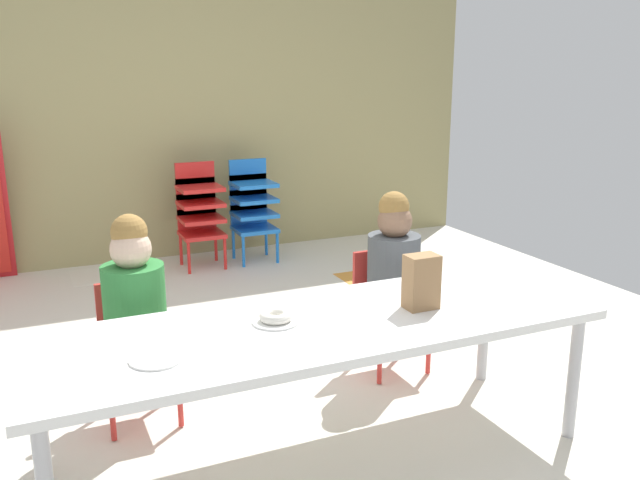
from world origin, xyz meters
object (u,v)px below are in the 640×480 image
object	(u,v)px
craft_table	(321,332)
kid_chair_blue_stack	(252,204)
seated_child_middle_seat	(393,265)
donut_powdered_on_plate	(276,316)
kid_chair_red_stack	(200,208)
paper_plate_center_table	(157,359)
paper_bag_brown	(421,282)
paper_plate_near_edge	(276,322)
seated_child_near_camera	(134,300)

from	to	relation	value
craft_table	kid_chair_blue_stack	size ratio (longest dim) A/B	2.73
seated_child_middle_seat	donut_powdered_on_plate	xyz separation A→B (m)	(-0.81, -0.52, 0.04)
donut_powdered_on_plate	kid_chair_red_stack	bearing A→B (deg)	81.59
paper_plate_center_table	seated_child_middle_seat	bearing A→B (deg)	27.59
kid_chair_red_stack	paper_plate_center_table	xyz separation A→B (m)	(-0.88, -2.89, 0.12)
craft_table	donut_powdered_on_plate	bearing A→B (deg)	159.07
seated_child_middle_seat	paper_plate_center_table	size ratio (longest dim) A/B	5.10
kid_chair_blue_stack	paper_plate_center_table	bearing A→B (deg)	-114.35
paper_bag_brown	donut_powdered_on_plate	distance (m)	0.60
craft_table	kid_chair_red_stack	bearing A→B (deg)	85.00
seated_child_middle_seat	paper_plate_near_edge	distance (m)	0.97
kid_chair_red_stack	paper_plate_near_edge	size ratio (longest dim) A/B	4.44
craft_table	paper_plate_center_table	xyz separation A→B (m)	(-0.64, -0.09, 0.05)
paper_plate_center_table	paper_plate_near_edge	bearing A→B (deg)	17.73
donut_powdered_on_plate	paper_bag_brown	bearing A→B (deg)	-8.49
kid_chair_red_stack	paper_plate_center_table	world-z (taller)	kid_chair_red_stack
seated_child_near_camera	paper_plate_center_table	xyz separation A→B (m)	(-0.04, -0.67, 0.02)
seated_child_middle_seat	kid_chair_red_stack	world-z (taller)	seated_child_middle_seat
seated_child_middle_seat	paper_plate_near_edge	xyz separation A→B (m)	(-0.81, -0.52, 0.02)
donut_powdered_on_plate	kid_chair_blue_stack	bearing A→B (deg)	73.11
seated_child_middle_seat	paper_plate_near_edge	bearing A→B (deg)	-147.33
seated_child_middle_seat	kid_chair_red_stack	size ratio (longest dim) A/B	1.15
paper_bag_brown	paper_plate_center_table	xyz separation A→B (m)	(-1.06, -0.06, -0.11)
kid_chair_red_stack	paper_plate_near_edge	world-z (taller)	kid_chair_red_stack
seated_child_near_camera	kid_chair_blue_stack	bearing A→B (deg)	60.14
craft_table	kid_chair_red_stack	distance (m)	2.81
kid_chair_blue_stack	donut_powdered_on_plate	xyz separation A→B (m)	(-0.83, -2.74, 0.14)
seated_child_middle_seat	seated_child_near_camera	bearing A→B (deg)	180.00
paper_bag_brown	paper_plate_near_edge	bearing A→B (deg)	171.51
seated_child_near_camera	paper_plate_near_edge	distance (m)	0.68
craft_table	paper_bag_brown	distance (m)	0.45
kid_chair_blue_stack	kid_chair_red_stack	bearing A→B (deg)	180.00
seated_child_near_camera	paper_plate_near_edge	size ratio (longest dim) A/B	5.10
seated_child_near_camera	kid_chair_blue_stack	size ratio (longest dim) A/B	1.15
seated_child_near_camera	kid_chair_red_stack	xyz separation A→B (m)	(0.84, 2.21, -0.10)
seated_child_near_camera	paper_bag_brown	distance (m)	1.20
kid_chair_blue_stack	paper_plate_center_table	world-z (taller)	kid_chair_blue_stack
kid_chair_blue_stack	paper_plate_center_table	size ratio (longest dim) A/B	4.44
kid_chair_red_stack	paper_bag_brown	size ratio (longest dim) A/B	3.64
paper_bag_brown	paper_plate_near_edge	xyz separation A→B (m)	(-0.59, 0.09, -0.11)
seated_child_middle_seat	paper_plate_center_table	bearing A→B (deg)	-152.41
paper_plate_near_edge	craft_table	bearing A→B (deg)	-20.93
paper_plate_center_table	seated_child_near_camera	bearing A→B (deg)	86.91
craft_table	seated_child_middle_seat	xyz separation A→B (m)	(0.65, 0.58, 0.03)
kid_chair_red_stack	paper_plate_center_table	size ratio (longest dim) A/B	4.44
craft_table	kid_chair_blue_stack	xyz separation A→B (m)	(0.67, 2.80, -0.07)
kid_chair_red_stack	paper_bag_brown	xyz separation A→B (m)	(0.18, -2.82, 0.22)
kid_chair_blue_stack	paper_plate_center_table	xyz separation A→B (m)	(-1.31, -2.89, 0.12)
craft_table	seated_child_middle_seat	bearing A→B (deg)	41.70
craft_table	paper_plate_center_table	distance (m)	0.64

